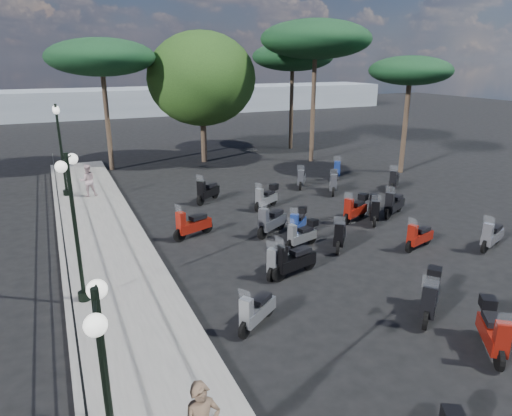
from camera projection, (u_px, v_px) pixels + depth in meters
name	position (u px, v px, depth m)	size (l,w,h in m)	color
ground	(317.00, 255.00, 15.50)	(120.00, 120.00, 0.00)	black
sidewalk	(107.00, 252.00, 15.53)	(3.00, 30.00, 0.15)	slate
railing	(63.00, 237.00, 14.60)	(0.04, 26.04, 1.10)	black
lamp_post_0	(108.00, 402.00, 5.68)	(0.36, 1.08, 3.69)	black
lamp_post_1	(74.00, 220.00, 11.57)	(0.58, 1.14, 4.02)	black
lamp_post_2	(61.00, 144.00, 21.00)	(0.34, 1.26, 4.28)	black
pedestrian_far	(88.00, 180.00, 21.35)	(0.75, 0.58, 1.53)	#C4A5A9
scooter_1	(256.00, 311.00, 11.17)	(1.38, 1.02, 1.28)	black
scooter_2	(294.00, 261.00, 13.83)	(1.76, 0.74, 1.43)	black
scooter_3	(192.00, 225.00, 16.83)	(1.69, 0.86, 1.41)	black
scooter_4	(207.00, 192.00, 21.05)	(1.45, 1.22, 1.43)	black
scooter_6	(430.00, 297.00, 11.63)	(1.49, 1.30, 1.44)	black
scooter_7	(279.00, 261.00, 13.95)	(1.34, 1.08, 1.29)	black
scooter_8	(340.00, 235.00, 15.91)	(1.15, 1.40, 1.36)	black
scooter_9	(298.00, 223.00, 17.13)	(1.20, 1.19, 1.23)	black
scooter_10	(266.00, 198.00, 20.16)	(1.48, 0.97, 1.30)	black
scooter_12	(493.00, 332.00, 10.20)	(1.16, 1.49, 1.38)	black
scooter_13	(302.00, 235.00, 15.98)	(1.48, 0.66, 1.20)	black
scooter_14	(419.00, 237.00, 15.85)	(1.54, 0.66, 1.25)	black
scooter_15	(271.00, 221.00, 17.16)	(1.63, 1.09, 1.46)	black
scooter_16	(301.00, 179.00, 23.47)	(1.03, 1.39, 1.30)	black
scooter_18	(492.00, 236.00, 15.84)	(1.61, 0.81, 1.34)	black
scooter_19	(355.00, 209.00, 18.59)	(1.59, 0.92, 1.35)	black
scooter_20	(374.00, 210.00, 18.45)	(1.10, 1.46, 1.34)	black
scooter_21	(333.00, 183.00, 22.48)	(1.09, 1.53, 1.38)	black
scooter_24	(394.00, 204.00, 19.22)	(1.63, 1.01, 1.42)	black
scooter_25	(394.00, 180.00, 23.10)	(1.35, 1.23, 1.37)	black
scooter_26	(337.00, 170.00, 25.25)	(1.08, 1.50, 1.38)	black
broadleaf_tree	(202.00, 79.00, 27.98)	(6.69, 6.69, 8.02)	#38281E
pine_0	(293.00, 57.00, 31.97)	(5.71, 5.71, 7.50)	#38281E
pine_1	(316.00, 40.00, 27.43)	(6.71, 6.71, 8.64)	#38281E
pine_2	(101.00, 58.00, 25.45)	(6.02, 6.02, 7.49)	#38281E
pine_3	(410.00, 71.00, 25.03)	(4.54, 4.54, 6.53)	#38281E
distant_hills	(118.00, 102.00, 54.02)	(70.00, 8.00, 3.00)	gray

